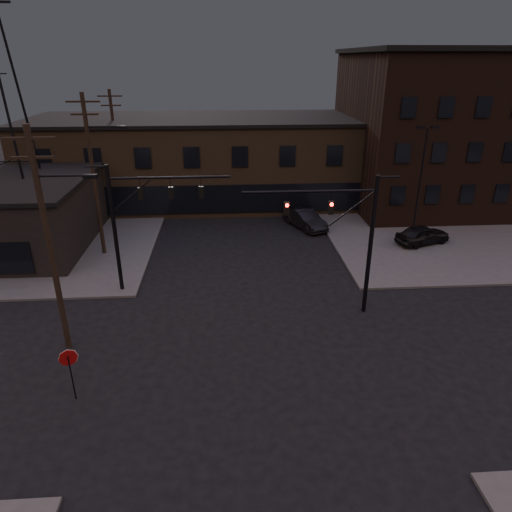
{
  "coord_description": "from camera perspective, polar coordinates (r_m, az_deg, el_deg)",
  "views": [
    {
      "loc": [
        -1.3,
        -18.09,
        13.46
      ],
      "look_at": [
        0.26,
        4.87,
        3.5
      ],
      "focal_mm": 32.0,
      "sensor_mm": 36.0,
      "label": 1
    }
  ],
  "objects": [
    {
      "name": "utility_pole_mid",
      "position": [
        34.16,
        -19.58,
        9.68
      ],
      "size": [
        3.7,
        0.28,
        11.5
      ],
      "color": "black",
      "rests_on": "ground"
    },
    {
      "name": "lot_light_b",
      "position": [
        43.02,
        24.82,
        10.65
      ],
      "size": [
        1.5,
        0.28,
        9.14
      ],
      "color": "black",
      "rests_on": "ground"
    },
    {
      "name": "lot_light_a",
      "position": [
        36.02,
        19.9,
        9.28
      ],
      "size": [
        1.5,
        0.28,
        9.14
      ],
      "color": "black",
      "rests_on": "ground"
    },
    {
      "name": "utility_pole_far",
      "position": [
        45.9,
        -17.09,
        12.79
      ],
      "size": [
        2.2,
        0.28,
        11.0
      ],
      "color": "black",
      "rests_on": "ground"
    },
    {
      "name": "utility_pole_near",
      "position": [
        22.96,
        -24.38,
        1.94
      ],
      "size": [
        3.7,
        0.28,
        11.0
      ],
      "color": "black",
      "rests_on": "ground"
    },
    {
      "name": "car_crossing",
      "position": [
        39.62,
        6.15,
        4.64
      ],
      "size": [
        3.46,
        5.13,
        1.6
      ],
      "primitive_type": "imported",
      "rotation": [
        0.0,
        0.0,
        0.4
      ],
      "color": "black",
      "rests_on": "ground"
    },
    {
      "name": "parked_car_lot_b",
      "position": [
        43.16,
        17.95,
        5.25
      ],
      "size": [
        5.05,
        2.86,
        1.38
      ],
      "primitive_type": "imported",
      "rotation": [
        0.0,
        0.0,
        1.77
      ],
      "color": "silver",
      "rests_on": "sidewalk_ne"
    },
    {
      "name": "stop_sign",
      "position": [
        20.96,
        -22.32,
        -12.28
      ],
      "size": [
        0.72,
        0.33,
        2.48
      ],
      "color": "black",
      "rests_on": "ground"
    },
    {
      "name": "traffic_signal_near",
      "position": [
        25.04,
        11.8,
        2.98
      ],
      "size": [
        7.12,
        0.24,
        8.0
      ],
      "color": "black",
      "rests_on": "ground"
    },
    {
      "name": "sidewalk_ne",
      "position": [
        48.26,
        25.29,
        5.03
      ],
      "size": [
        30.0,
        30.0,
        0.15
      ],
      "primitive_type": "cube",
      "color": "#474744",
      "rests_on": "ground"
    },
    {
      "name": "traffic_signal_far",
      "position": [
        27.95,
        -14.92,
        5.01
      ],
      "size": [
        7.12,
        0.24,
        8.0
      ],
      "color": "black",
      "rests_on": "ground"
    },
    {
      "name": "building_right",
      "position": [
        50.28,
        24.55,
        14.01
      ],
      "size": [
        22.0,
        16.0,
        14.0
      ],
      "primitive_type": "cube",
      "color": "black",
      "rests_on": "ground"
    },
    {
      "name": "ground",
      "position": [
        22.58,
        0.19,
        -13.18
      ],
      "size": [
        140.0,
        140.0,
        0.0
      ],
      "primitive_type": "plane",
      "color": "black",
      "rests_on": "ground"
    },
    {
      "name": "building_row",
      "position": [
        47.07,
        -2.26,
        11.8
      ],
      "size": [
        40.0,
        12.0,
        8.0
      ],
      "primitive_type": "cube",
      "color": "brown",
      "rests_on": "ground"
    },
    {
      "name": "parked_car_lot_a",
      "position": [
        37.83,
        20.1,
        2.54
      ],
      "size": [
        4.71,
        3.12,
        1.49
      ],
      "primitive_type": "imported",
      "rotation": [
        0.0,
        0.0,
        1.91
      ],
      "color": "black",
      "rests_on": "sidewalk_ne"
    }
  ]
}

